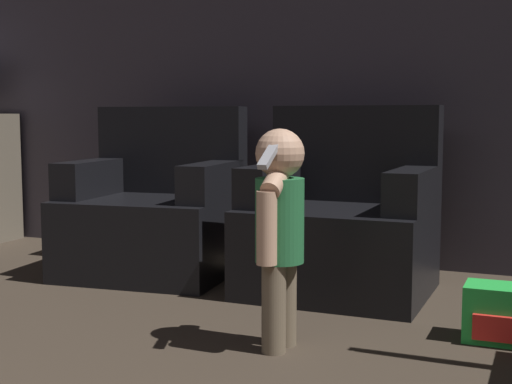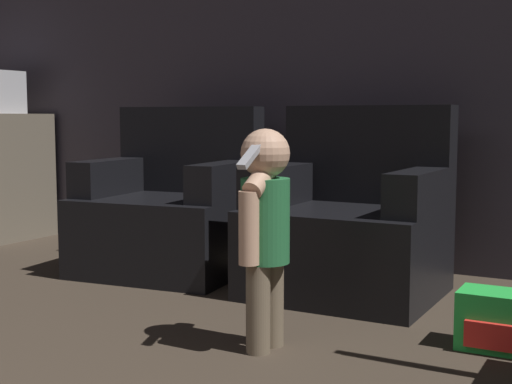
{
  "view_description": "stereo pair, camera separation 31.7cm",
  "coord_description": "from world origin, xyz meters",
  "views": [
    {
      "loc": [
        1.38,
        0.37,
        0.88
      ],
      "look_at": [
        0.16,
        3.29,
        0.54
      ],
      "focal_mm": 50.0,
      "sensor_mm": 36.0,
      "label": 1
    },
    {
      "loc": [
        1.66,
        0.51,
        0.88
      ],
      "look_at": [
        0.16,
        3.29,
        0.54
      ],
      "focal_mm": 50.0,
      "sensor_mm": 36.0,
      "label": 2
    }
  ],
  "objects": [
    {
      "name": "person_toddler",
      "position": [
        0.44,
        2.82,
        0.49
      ],
      "size": [
        0.18,
        0.33,
        0.83
      ],
      "rotation": [
        0.0,
        0.0,
        -1.63
      ],
      "color": "brown",
      "rests_on": "ground_plane"
    },
    {
      "name": "wall_back",
      "position": [
        0.0,
        4.5,
        1.3
      ],
      "size": [
        8.4,
        0.05,
        2.6
      ],
      "color": "#3D3842",
      "rests_on": "ground_plane"
    },
    {
      "name": "toy_backpack",
      "position": [
        1.21,
        3.24,
        0.11
      ],
      "size": [
        0.28,
        0.21,
        0.22
      ],
      "color": "green",
      "rests_on": "ground_plane"
    },
    {
      "name": "armchair_right",
      "position": [
        0.41,
        3.8,
        0.33
      ],
      "size": [
        0.89,
        0.78,
        0.93
      ],
      "rotation": [
        0.0,
        0.0,
        -0.01
      ],
      "color": "black",
      "rests_on": "ground_plane"
    },
    {
      "name": "armchair_left",
      "position": [
        -0.67,
        3.8,
        0.33
      ],
      "size": [
        0.95,
        0.85,
        0.93
      ],
      "rotation": [
        0.0,
        0.0,
        0.1
      ],
      "color": "black",
      "rests_on": "ground_plane"
    }
  ]
}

